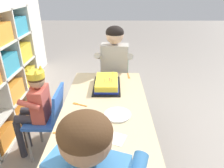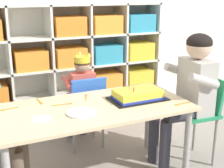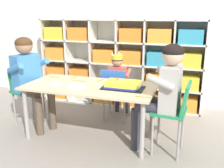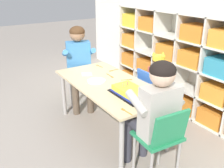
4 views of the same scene
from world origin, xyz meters
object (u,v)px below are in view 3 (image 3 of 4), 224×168
(classroom_chair_blue, at_px, (116,90))
(fork_scattered_mid_table, at_px, (100,80))
(classroom_chair_adult_side, at_px, (26,91))
(fork_at_table_front_edge, at_px, (80,81))
(birthday_cake_on_tray, at_px, (123,85))
(activity_table, at_px, (90,91))
(fork_by_napkin, at_px, (54,77))
(classroom_chair_guest_side, at_px, (175,110))
(adult_helper_seated, at_px, (30,73))
(paper_plate_stack, at_px, (76,86))
(guest_at_table_side, at_px, (164,87))
(fork_beside_plate_stack, at_px, (142,97))
(child_with_crown, at_px, (118,77))
(fork_near_child_seat, at_px, (74,77))

(classroom_chair_blue, xyz_separation_m, fork_scattered_mid_table, (-0.09, -0.28, 0.18))
(classroom_chair_adult_side, relative_size, fork_scattered_mid_table, 5.55)
(fork_at_table_front_edge, bearing_deg, birthday_cake_on_tray, 170.59)
(birthday_cake_on_tray, bearing_deg, classroom_chair_blue, 115.11)
(activity_table, relative_size, fork_by_napkin, 10.87)
(classroom_chair_guest_side, bearing_deg, adult_helper_seated, -88.80)
(classroom_chair_guest_side, relative_size, birthday_cake_on_tray, 1.69)
(activity_table, height_order, classroom_chair_guest_side, classroom_chair_guest_side)
(paper_plate_stack, bearing_deg, guest_at_table_side, 1.53)
(guest_at_table_side, xyz_separation_m, fork_by_napkin, (-1.31, 0.26, -0.07))
(fork_beside_plate_stack, bearing_deg, classroom_chair_blue, 120.03)
(fork_scattered_mid_table, bearing_deg, activity_table, 13.69)
(guest_at_table_side, bearing_deg, fork_beside_plate_stack, -45.20)
(activity_table, xyz_separation_m, fork_by_napkin, (-0.54, 0.19, 0.06))
(classroom_chair_guest_side, bearing_deg, classroom_chair_adult_side, -89.77)
(classroom_chair_blue, distance_m, classroom_chair_guest_side, 0.95)
(classroom_chair_adult_side, height_order, adult_helper_seated, adult_helper_seated)
(adult_helper_seated, bearing_deg, classroom_chair_adult_side, 90.00)
(classroom_chair_blue, bearing_deg, fork_beside_plate_stack, 123.87)
(adult_helper_seated, relative_size, fork_beside_plate_stack, 7.61)
(classroom_chair_guest_side, relative_size, fork_by_napkin, 5.59)
(paper_plate_stack, distance_m, fork_beside_plate_stack, 0.72)
(activity_table, height_order, birthday_cake_on_tray, birthday_cake_on_tray)
(child_with_crown, xyz_separation_m, fork_at_table_front_edge, (-0.30, -0.48, 0.04))
(activity_table, bearing_deg, classroom_chair_blue, 75.65)
(classroom_chair_guest_side, xyz_separation_m, guest_at_table_side, (-0.11, 0.01, 0.21))
(child_with_crown, height_order, fork_scattered_mid_table, child_with_crown)
(paper_plate_stack, height_order, fork_near_child_seat, paper_plate_stack)
(activity_table, xyz_separation_m, child_with_crown, (0.13, 0.60, 0.02))
(guest_at_table_side, height_order, fork_at_table_front_edge, guest_at_table_side)
(classroom_chair_guest_side, height_order, guest_at_table_side, guest_at_table_side)
(classroom_chair_guest_side, distance_m, fork_beside_plate_stack, 0.35)
(classroom_chair_guest_side, height_order, fork_by_napkin, classroom_chair_guest_side)
(child_with_crown, xyz_separation_m, guest_at_table_side, (0.64, -0.67, 0.11))
(activity_table, height_order, child_with_crown, child_with_crown)
(activity_table, relative_size, adult_helper_seated, 1.30)
(fork_at_table_front_edge, bearing_deg, fork_near_child_seat, -39.81)
(classroom_chair_blue, height_order, child_with_crown, child_with_crown)
(classroom_chair_adult_side, distance_m, adult_helper_seated, 0.25)
(classroom_chair_blue, distance_m, birthday_cake_on_tray, 0.59)
(classroom_chair_blue, bearing_deg, birthday_cake_on_tray, 115.46)
(classroom_chair_guest_side, xyz_separation_m, birthday_cake_on_tray, (-0.52, 0.07, 0.17))
(fork_scattered_mid_table, bearing_deg, classroom_chair_blue, -176.68)
(classroom_chair_blue, bearing_deg, classroom_chair_guest_side, 143.33)
(activity_table, distance_m, fork_at_table_front_edge, 0.22)
(child_with_crown, height_order, paper_plate_stack, child_with_crown)
(birthday_cake_on_tray, relative_size, fork_at_table_front_edge, 2.82)
(fork_scattered_mid_table, bearing_deg, paper_plate_stack, -3.51)
(activity_table, height_order, fork_near_child_seat, fork_near_child_seat)
(classroom_chair_guest_side, relative_size, fork_near_child_seat, 5.24)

